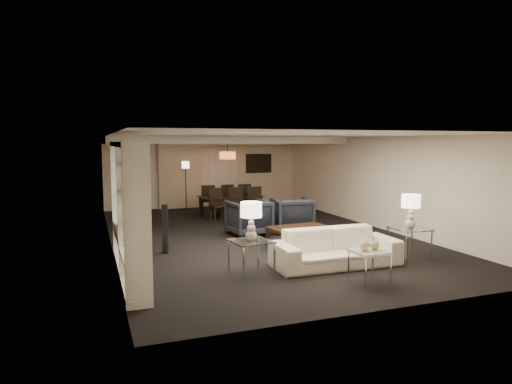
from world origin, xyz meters
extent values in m
plane|color=black|center=(0.00, 0.00, 0.00)|extent=(11.00, 11.00, 0.00)
cube|color=silver|center=(0.00, 0.00, 2.50)|extent=(7.00, 11.00, 0.02)
cube|color=beige|center=(0.00, 5.50, 1.25)|extent=(7.00, 0.02, 2.50)
cube|color=beige|center=(0.00, -5.50, 1.25)|extent=(7.00, 0.02, 2.50)
cube|color=beige|center=(-3.50, 0.00, 1.25)|extent=(0.02, 11.00, 2.50)
cube|color=beige|center=(3.50, 0.00, 1.25)|extent=(0.02, 11.00, 2.50)
cube|color=silver|center=(0.00, 3.50, 2.40)|extent=(7.00, 4.00, 0.20)
cube|color=beige|center=(-0.90, 5.42, 1.20)|extent=(1.50, 0.12, 2.40)
cube|color=silver|center=(0.70, 5.47, 1.05)|extent=(0.90, 0.05, 2.10)
cube|color=#142D38|center=(2.10, 5.46, 1.55)|extent=(0.95, 0.04, 0.65)
cylinder|color=#D8591E|center=(0.30, 3.50, 1.92)|extent=(0.52, 0.52, 0.24)
imported|color=beige|center=(0.42, -3.24, 0.35)|extent=(2.42, 0.96, 0.70)
imported|color=black|center=(-0.18, 0.06, 0.45)|extent=(1.06, 1.08, 0.90)
imported|color=black|center=(1.02, 0.06, 0.45)|extent=(1.08, 1.10, 0.90)
sphere|color=#E0C676|center=(0.32, -4.34, 0.64)|extent=(0.18, 0.18, 0.18)
sphere|color=tan|center=(0.52, -4.34, 0.63)|extent=(0.15, 0.15, 0.15)
imported|color=black|center=(-3.28, -1.92, 1.06)|extent=(1.07, 0.14, 0.61)
imported|color=navy|center=(-3.31, -3.92, 1.14)|extent=(0.16, 0.16, 0.17)
imported|color=#C98143|center=(-3.31, -3.01, 1.64)|extent=(0.15, 0.15, 0.16)
cube|color=black|center=(-2.45, -1.12, 0.52)|extent=(0.15, 0.15, 1.04)
imported|color=black|center=(0.24, 2.93, 0.33)|extent=(2.00, 1.28, 0.66)
camera|label=1|loc=(-3.91, -10.68, 2.34)|focal=32.00mm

